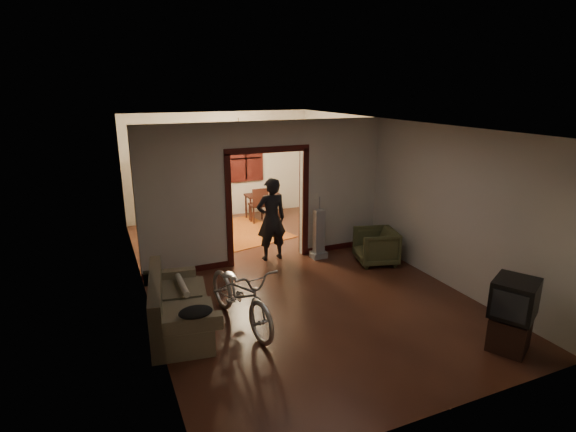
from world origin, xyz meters
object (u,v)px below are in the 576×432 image
sofa (180,301)px  locker (180,189)px  person (271,219)px  bicycle (241,294)px  armchair (376,246)px  desk (263,207)px

sofa → locker: locker is taller
person → bicycle: bearing=59.0°
sofa → person: bearing=50.3°
bicycle → locker: size_ratio=1.01×
armchair → sofa: bearing=-61.4°
armchair → desk: armchair is taller
bicycle → person: 2.70m
sofa → person: person is taller
sofa → armchair: sofa is taller
person → desk: person is taller
bicycle → sofa: bearing=152.1°
person → desk: 3.00m
locker → bicycle: bearing=-77.2°
person → locker: bearing=-68.2°
locker → sofa: bearing=-86.6°
sofa → person: (2.23, 2.01, 0.43)m
bicycle → person: person is taller
sofa → locker: 5.28m
locker → person: bearing=-54.2°
person → desk: size_ratio=1.91×
person → locker: locker is taller
desk → person: bearing=-103.4°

